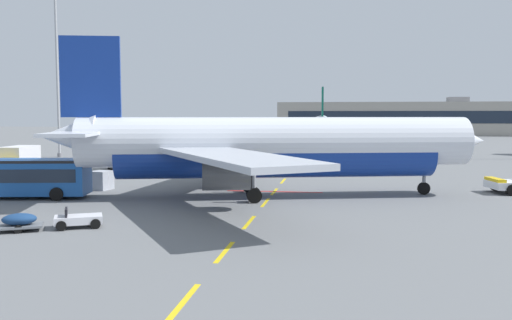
{
  "coord_description": "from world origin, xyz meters",
  "views": [
    {
      "loc": [
        23.17,
        -22.52,
        6.43
      ],
      "look_at": [
        16.77,
        19.9,
        2.8
      ],
      "focal_mm": 38.09,
      "sensor_mm": 36.0,
      "label": 1
    }
  ],
  "objects_px": {
    "airliner_far_center": "(321,126)",
    "apron_shuttle_bus": "(8,176)",
    "airliner_foreground": "(269,146)",
    "apron_light_mast_near": "(57,50)",
    "uld_cargo_container": "(101,180)",
    "baggage_train": "(20,222)",
    "catering_truck": "(121,156)",
    "fuel_service_truck": "(16,161)"
  },
  "relations": [
    {
      "from": "fuel_service_truck",
      "to": "uld_cargo_container",
      "type": "relative_size",
      "value": 3.73
    },
    {
      "from": "airliner_foreground",
      "to": "airliner_far_center",
      "type": "distance_m",
      "value": 82.28
    },
    {
      "from": "airliner_far_center",
      "to": "apron_light_mast_near",
      "type": "height_order",
      "value": "apron_light_mast_near"
    },
    {
      "from": "airliner_far_center",
      "to": "fuel_service_truck",
      "type": "relative_size",
      "value": 4.7
    },
    {
      "from": "airliner_far_center",
      "to": "uld_cargo_container",
      "type": "xyz_separation_m",
      "value": [
        -16.17,
        -80.4,
        -3.04
      ]
    },
    {
      "from": "airliner_far_center",
      "to": "apron_shuttle_bus",
      "type": "height_order",
      "value": "airliner_far_center"
    },
    {
      "from": "apron_shuttle_bus",
      "to": "baggage_train",
      "type": "relative_size",
      "value": 1.47
    },
    {
      "from": "baggage_train",
      "to": "uld_cargo_container",
      "type": "bearing_deg",
      "value": 99.37
    },
    {
      "from": "airliner_foreground",
      "to": "baggage_train",
      "type": "relative_size",
      "value": 4.12
    },
    {
      "from": "catering_truck",
      "to": "apron_light_mast_near",
      "type": "distance_m",
      "value": 28.47
    },
    {
      "from": "baggage_train",
      "to": "uld_cargo_container",
      "type": "height_order",
      "value": "uld_cargo_container"
    },
    {
      "from": "baggage_train",
      "to": "airliner_foreground",
      "type": "bearing_deg",
      "value": 50.13
    },
    {
      "from": "airliner_far_center",
      "to": "uld_cargo_container",
      "type": "relative_size",
      "value": 17.55
    },
    {
      "from": "fuel_service_truck",
      "to": "uld_cargo_container",
      "type": "distance_m",
      "value": 14.34
    },
    {
      "from": "airliner_foreground",
      "to": "apron_shuttle_bus",
      "type": "height_order",
      "value": "airliner_foreground"
    },
    {
      "from": "airliner_far_center",
      "to": "apron_shuttle_bus",
      "type": "bearing_deg",
      "value": -103.78
    },
    {
      "from": "catering_truck",
      "to": "uld_cargo_container",
      "type": "distance_m",
      "value": 15.49
    },
    {
      "from": "airliner_foreground",
      "to": "fuel_service_truck",
      "type": "xyz_separation_m",
      "value": [
        -27.12,
        9.01,
        -2.3
      ]
    },
    {
      "from": "baggage_train",
      "to": "uld_cargo_container",
      "type": "relative_size",
      "value": 4.34
    },
    {
      "from": "uld_cargo_container",
      "to": "airliner_far_center",
      "type": "bearing_deg",
      "value": 78.63
    },
    {
      "from": "airliner_foreground",
      "to": "apron_shuttle_bus",
      "type": "distance_m",
      "value": 20.1
    },
    {
      "from": "airliner_foreground",
      "to": "apron_light_mast_near",
      "type": "relative_size",
      "value": 1.34
    },
    {
      "from": "catering_truck",
      "to": "fuel_service_truck",
      "type": "relative_size",
      "value": 1.02
    },
    {
      "from": "uld_cargo_container",
      "to": "baggage_train",
      "type": "bearing_deg",
      "value": -80.63
    },
    {
      "from": "uld_cargo_container",
      "to": "apron_light_mast_near",
      "type": "bearing_deg",
      "value": 123.33
    },
    {
      "from": "airliner_foreground",
      "to": "uld_cargo_container",
      "type": "bearing_deg",
      "value": 172.78
    },
    {
      "from": "apron_shuttle_bus",
      "to": "airliner_foreground",
      "type": "bearing_deg",
      "value": 10.73
    },
    {
      "from": "apron_shuttle_bus",
      "to": "baggage_train",
      "type": "height_order",
      "value": "apron_shuttle_bus"
    },
    {
      "from": "airliner_far_center",
      "to": "apron_shuttle_bus",
      "type": "distance_m",
      "value": 88.56
    },
    {
      "from": "airliner_far_center",
      "to": "uld_cargo_container",
      "type": "height_order",
      "value": "airliner_far_center"
    },
    {
      "from": "airliner_far_center",
      "to": "uld_cargo_container",
      "type": "bearing_deg",
      "value": -101.37
    },
    {
      "from": "airliner_far_center",
      "to": "catering_truck",
      "type": "distance_m",
      "value": 68.73
    },
    {
      "from": "airliner_far_center",
      "to": "apron_shuttle_bus",
      "type": "relative_size",
      "value": 2.75
    },
    {
      "from": "apron_shuttle_bus",
      "to": "fuel_service_truck",
      "type": "relative_size",
      "value": 1.71
    },
    {
      "from": "apron_shuttle_bus",
      "to": "uld_cargo_container",
      "type": "distance_m",
      "value": 7.5
    },
    {
      "from": "apron_light_mast_near",
      "to": "baggage_train",
      "type": "bearing_deg",
      "value": -63.73
    },
    {
      "from": "catering_truck",
      "to": "airliner_far_center",
      "type": "bearing_deg",
      "value": 72.61
    },
    {
      "from": "uld_cargo_container",
      "to": "apron_light_mast_near",
      "type": "relative_size",
      "value": 0.07
    },
    {
      "from": "airliner_far_center",
      "to": "apron_light_mast_near",
      "type": "xyz_separation_m",
      "value": [
        -37.59,
        -47.83,
        12.12
      ]
    },
    {
      "from": "apron_shuttle_bus",
      "to": "apron_light_mast_near",
      "type": "height_order",
      "value": "apron_light_mast_near"
    },
    {
      "from": "airliner_foreground",
      "to": "apron_shuttle_bus",
      "type": "bearing_deg",
      "value": -169.27
    },
    {
      "from": "airliner_far_center",
      "to": "fuel_service_truck",
      "type": "distance_m",
      "value": 78.66
    }
  ]
}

